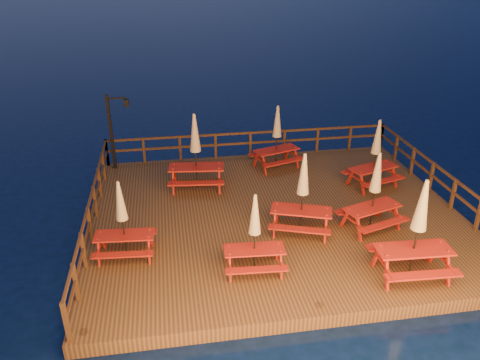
{
  "coord_description": "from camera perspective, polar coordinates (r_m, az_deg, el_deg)",
  "views": [
    {
      "loc": [
        -3.38,
        -13.13,
        8.17
      ],
      "look_at": [
        -1.13,
        0.6,
        1.4
      ],
      "focal_mm": 35.0,
      "sensor_mm": 36.0,
      "label": 1
    }
  ],
  "objects": [
    {
      "name": "ground",
      "position": [
        15.83,
        4.41,
        -5.21
      ],
      "size": [
        500.0,
        500.0,
        0.0
      ],
      "primitive_type": "plane",
      "color": "black",
      "rests_on": "ground"
    },
    {
      "name": "deck",
      "position": [
        15.72,
        4.43,
        -4.59
      ],
      "size": [
        12.0,
        10.0,
        0.4
      ],
      "primitive_type": "cube",
      "color": "#402414",
      "rests_on": "ground"
    },
    {
      "name": "deck_piles",
      "position": [
        15.98,
        4.37,
        -6.13
      ],
      "size": [
        11.44,
        9.44,
        1.4
      ],
      "color": "#371A11",
      "rests_on": "ground"
    },
    {
      "name": "railing",
      "position": [
        16.81,
        3.15,
        1.28
      ],
      "size": [
        11.8,
        9.75,
        1.1
      ],
      "color": "#371A11",
      "rests_on": "deck"
    },
    {
      "name": "lamp_post",
      "position": [
        18.77,
        -15.06,
        6.49
      ],
      "size": [
        0.85,
        0.18,
        3.0
      ],
      "color": "black",
      "rests_on": "deck"
    },
    {
      "name": "picnic_table_0",
      "position": [
        12.77,
        20.88,
        -5.51
      ],
      "size": [
        2.06,
        1.72,
        2.83
      ],
      "rotation": [
        0.0,
        0.0,
        -0.05
      ],
      "color": "maroon",
      "rests_on": "deck"
    },
    {
      "name": "picnic_table_1",
      "position": [
        14.67,
        16.11,
        -1.2
      ],
      "size": [
        2.14,
        1.93,
        2.55
      ],
      "rotation": [
        0.0,
        0.0,
        0.3
      ],
      "color": "maroon",
      "rests_on": "deck"
    },
    {
      "name": "picnic_table_2",
      "position": [
        18.42,
        4.52,
        5.38
      ],
      "size": [
        2.14,
        1.94,
        2.55
      ],
      "rotation": [
        0.0,
        0.0,
        0.31
      ],
      "color": "maroon",
      "rests_on": "deck"
    },
    {
      "name": "picnic_table_3",
      "position": [
        12.28,
        1.8,
        -6.39
      ],
      "size": [
        1.71,
        1.44,
        2.32
      ],
      "rotation": [
        0.0,
        0.0,
        -0.07
      ],
      "color": "maroon",
      "rests_on": "deck"
    },
    {
      "name": "picnic_table_4",
      "position": [
        17.47,
        16.21,
        3.23
      ],
      "size": [
        2.13,
        1.92,
        2.55
      ],
      "rotation": [
        0.0,
        0.0,
        0.29
      ],
      "color": "maroon",
      "rests_on": "deck"
    },
    {
      "name": "picnic_table_5",
      "position": [
        13.23,
        -14.16,
        -4.58
      ],
      "size": [
        1.76,
        1.49,
        2.36
      ],
      "rotation": [
        0.0,
        0.0,
        -0.08
      ],
      "color": "maroon",
      "rests_on": "deck"
    },
    {
      "name": "picnic_table_6",
      "position": [
        14.0,
        7.64,
        -1.55
      ],
      "size": [
        2.23,
        2.03,
        2.62
      ],
      "rotation": [
        0.0,
        0.0,
        -0.34
      ],
      "color": "maroon",
      "rests_on": "deck"
    },
    {
      "name": "picnic_table_7",
      "position": [
        16.66,
        -5.44,
        3.6
      ],
      "size": [
        2.14,
        1.83,
        2.82
      ],
      "rotation": [
        0.0,
        0.0,
        -0.11
      ],
      "color": "maroon",
      "rests_on": "deck"
    }
  ]
}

